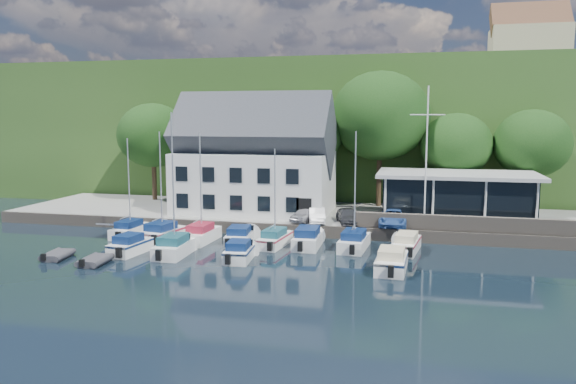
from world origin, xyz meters
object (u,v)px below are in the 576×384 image
object	(u,v)px
harbor_building	(255,165)
car_white	(317,215)
boat_r1_1	(161,182)
boat_r1_0	(129,185)
boat_r2_0	(130,244)
dinghy_1	(95,259)
club_pavilion	(457,197)
boat_r2_1	(173,191)
car_dgrey	(348,216)
boat_r2_2	(239,250)
flagpole	(426,158)
boat_r1_5	(308,237)
boat_r1_6	(355,190)
car_blue	(393,217)
boat_r1_4	(275,192)
car_silver	(305,214)
boat_r2_4	(392,259)
boat_r1_7	(406,242)
boat_r1_3	(240,235)
dinghy_0	(57,254)
boat_r1_2	(201,185)

from	to	relation	value
harbor_building	car_white	distance (m)	8.56
boat_r1_1	boat_r1_0	bearing A→B (deg)	174.38
boat_r2_0	dinghy_1	bearing A→B (deg)	-98.41
club_pavilion	boat_r2_1	xyz separation A→B (m)	(-19.91, -13.05, 1.60)
car_dgrey	boat_r2_2	world-z (taller)	car_dgrey
flagpole	dinghy_1	xyz separation A→B (m)	(-21.45, -12.84, -6.26)
boat_r1_5	boat_r2_1	bearing A→B (deg)	-152.76
boat_r1_5	boat_r1_6	distance (m)	5.06
boat_r1_5	harbor_building	bearing A→B (deg)	126.07
car_blue	boat_r1_4	xyz separation A→B (m)	(-8.64, -4.99, 2.47)
boat_r1_1	car_silver	bearing A→B (deg)	38.43
harbor_building	car_silver	bearing A→B (deg)	-33.90
boat_r1_0	boat_r1_5	xyz separation A→B (m)	(14.93, -0.15, -3.53)
boat_r2_2	boat_r2_4	distance (m)	10.30
harbor_building	boat_r1_5	distance (m)	11.94
car_white	boat_r1_7	world-z (taller)	car_white
boat_r1_1	dinghy_1	xyz separation A→B (m)	(-1.23, -7.62, -4.36)
boat_r1_3	boat_r2_2	xyz separation A→B (m)	(1.57, -4.95, 0.01)
club_pavilion	dinghy_0	size ratio (longest dim) A/B	4.86
car_white	car_dgrey	size ratio (longest dim) A/B	0.93
car_blue	boat_r2_4	size ratio (longest dim) A/B	0.69
car_blue	boat_r1_2	bearing A→B (deg)	-161.09
car_silver	boat_r1_5	distance (m)	5.16
boat_r2_1	boat_r1_4	bearing A→B (deg)	33.19
boat_r1_3	boat_r2_1	xyz separation A→B (m)	(-3.35, -4.68, 3.96)
car_dgrey	boat_r2_1	xyz separation A→B (m)	(-11.09, -9.86, 3.06)
boat_r1_1	boat_r2_0	world-z (taller)	boat_r1_1
boat_r1_1	boat_r1_2	bearing A→B (deg)	17.07
boat_r1_6	boat_r1_7	world-z (taller)	boat_r1_6
harbor_building	car_blue	size ratio (longest dim) A/B	3.50
car_silver	boat_r1_5	size ratio (longest dim) A/B	0.56
car_white	boat_r1_1	bearing A→B (deg)	-166.68
flagpole	boat_r1_0	size ratio (longest dim) A/B	1.30
boat_r1_4	boat_r1_5	distance (m)	4.25
flagpole	car_dgrey	bearing A→B (deg)	175.16
boat_r1_7	club_pavilion	bearing A→B (deg)	71.58
boat_r2_4	boat_r1_6	bearing A→B (deg)	121.26
flagpole	boat_r1_5	xyz separation A→B (m)	(-8.56, -4.47, -5.83)
dinghy_1	boat_r1_0	bearing A→B (deg)	98.94
boat_r2_2	boat_r2_4	world-z (taller)	boat_r2_4
boat_r1_2	boat_r1_4	world-z (taller)	boat_r1_2
harbor_building	boat_r1_0	size ratio (longest dim) A/B	1.68
car_blue	harbor_building	bearing A→B (deg)	162.70
boat_r2_2	dinghy_0	size ratio (longest dim) A/B	1.81
boat_r1_0	boat_r1_4	bearing A→B (deg)	1.79
club_pavilion	boat_r1_1	distance (m)	24.60
flagpole	boat_r1_2	world-z (taller)	flagpole
boat_r1_7	dinghy_0	xyz separation A→B (m)	(-23.58, -7.67, -0.39)
dinghy_0	car_blue	bearing A→B (deg)	20.74
club_pavilion	flagpole	bearing A→B (deg)	-125.47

